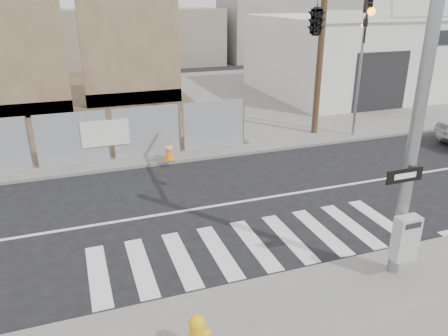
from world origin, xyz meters
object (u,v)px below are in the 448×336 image
object	(u,v)px
signal_pole	(344,52)
traffic_cone_d	(169,150)
fire_hydrant	(197,335)
auto_shop	(358,54)

from	to	relation	value
signal_pole	traffic_cone_d	xyz separation A→B (m)	(-3.23, 6.27, -4.28)
fire_hydrant	traffic_cone_d	size ratio (longest dim) A/B	1.03
fire_hydrant	traffic_cone_d	bearing A→B (deg)	66.04
signal_pole	auto_shop	size ratio (longest dim) A/B	0.58
auto_shop	traffic_cone_d	distance (m)	17.25
fire_hydrant	auto_shop	bearing A→B (deg)	34.71
auto_shop	traffic_cone_d	bearing A→B (deg)	-149.30
fire_hydrant	traffic_cone_d	world-z (taller)	fire_hydrant
traffic_cone_d	signal_pole	bearing A→B (deg)	-62.75
signal_pole	traffic_cone_d	world-z (taller)	signal_pole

